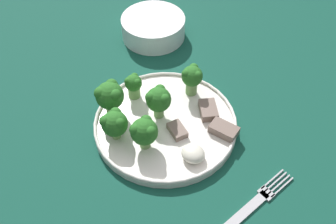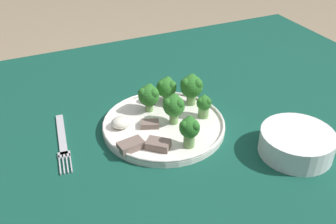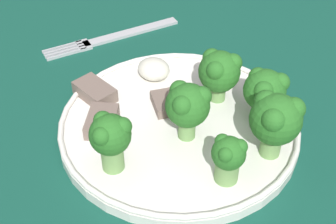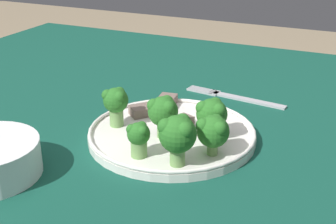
{
  "view_description": "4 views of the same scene",
  "coord_description": "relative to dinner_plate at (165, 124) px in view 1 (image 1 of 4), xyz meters",
  "views": [
    {
      "loc": [
        0.35,
        -0.44,
        1.27
      ],
      "look_at": [
        0.04,
        -0.1,
        0.74
      ],
      "focal_mm": 42.0,
      "sensor_mm": 36.0,
      "label": 1
    },
    {
      "loc": [
        0.31,
        0.53,
        1.19
      ],
      "look_at": [
        0.04,
        -0.08,
        0.76
      ],
      "focal_mm": 42.0,
      "sensor_mm": 36.0,
      "label": 2
    },
    {
      "loc": [
        -0.26,
        0.13,
        1.06
      ],
      "look_at": [
        0.05,
        -0.09,
        0.74
      ],
      "focal_mm": 50.0,
      "sensor_mm": 36.0,
      "label": 3
    },
    {
      "loc": [
        -0.55,
        -0.37,
        1.03
      ],
      "look_at": [
        0.06,
        -0.09,
        0.74
      ],
      "focal_mm": 50.0,
      "sensor_mm": 36.0,
      "label": 4
    }
  ],
  "objects": [
    {
      "name": "broccoli_floret_center_left",
      "position": [
        0.01,
        -0.06,
        0.04
      ],
      "size": [
        0.05,
        0.05,
        0.06
      ],
      "color": "#709E56",
      "rests_on": "dinner_plate"
    },
    {
      "name": "table",
      "position": [
        -0.04,
        0.1,
        -0.09
      ],
      "size": [
        1.27,
        1.19,
        0.71
      ],
      "color": "#114738",
      "rests_on": "ground_plane"
    },
    {
      "name": "broccoli_floret_mid_cluster",
      "position": [
        -0.09,
        -0.05,
        0.05
      ],
      "size": [
        0.05,
        0.05,
        0.07
      ],
      "color": "#709E56",
      "rests_on": "dinner_plate"
    },
    {
      "name": "broccoli_floret_center_back",
      "position": [
        -0.04,
        -0.08,
        0.04
      ],
      "size": [
        0.05,
        0.05,
        0.06
      ],
      "color": "#709E56",
      "rests_on": "dinner_plate"
    },
    {
      "name": "broccoli_floret_near_rim_left",
      "position": [
        -0.02,
        0.01,
        0.05
      ],
      "size": [
        0.05,
        0.05,
        0.06
      ],
      "color": "#709E56",
      "rests_on": "dinner_plate"
    },
    {
      "name": "meat_slice_middle_slice",
      "position": [
        0.03,
        -0.0,
        0.01
      ],
      "size": [
        0.04,
        0.04,
        0.01
      ],
      "color": "#756056",
      "rests_on": "dinner_plate"
    },
    {
      "name": "cream_bowl",
      "position": [
        -0.2,
        0.18,
        0.01
      ],
      "size": [
        0.14,
        0.14,
        0.05
      ],
      "color": "white",
      "rests_on": "table"
    },
    {
      "name": "broccoli_floret_back_left",
      "position": [
        -0.01,
        0.09,
        0.04
      ],
      "size": [
        0.04,
        0.04,
        0.06
      ],
      "color": "#709E56",
      "rests_on": "dinner_plate"
    },
    {
      "name": "meat_slice_rear_slice",
      "position": [
        0.04,
        0.07,
        0.01
      ],
      "size": [
        0.05,
        0.05,
        0.02
      ],
      "color": "#756056",
      "rests_on": "dinner_plate"
    },
    {
      "name": "broccoli_floret_front_left",
      "position": [
        -0.09,
        0.01,
        0.03
      ],
      "size": [
        0.03,
        0.03,
        0.05
      ],
      "color": "#709E56",
      "rests_on": "dinner_plate"
    },
    {
      "name": "fork",
      "position": [
        0.21,
        -0.04,
        -0.01
      ],
      "size": [
        0.04,
        0.2,
        0.0
      ],
      "color": "#B2B2B7",
      "rests_on": "table"
    },
    {
      "name": "sauce_dollop",
      "position": [
        0.09,
        -0.03,
        0.01
      ],
      "size": [
        0.04,
        0.04,
        0.02
      ],
      "color": "silver",
      "rests_on": "dinner_plate"
    },
    {
      "name": "dinner_plate",
      "position": [
        0.0,
        0.0,
        0.0
      ],
      "size": [
        0.26,
        0.26,
        0.02
      ],
      "color": "white",
      "rests_on": "table"
    },
    {
      "name": "meat_slice_front_slice",
      "position": [
        0.09,
        0.05,
        0.01
      ],
      "size": [
        0.05,
        0.04,
        0.02
      ],
      "color": "#756056",
      "rests_on": "dinner_plate"
    }
  ]
}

